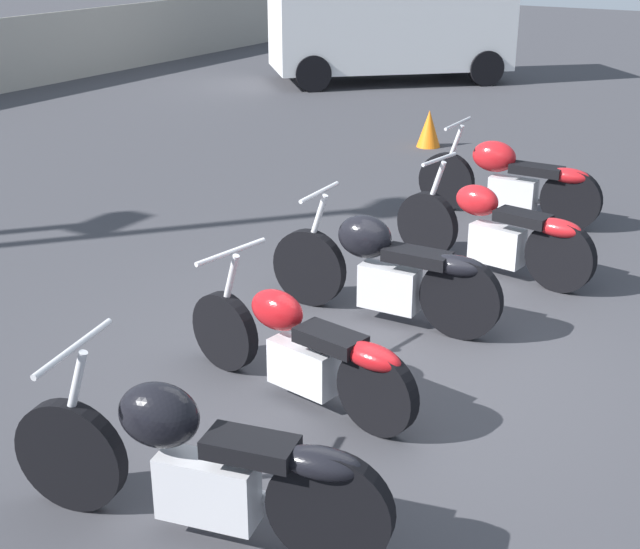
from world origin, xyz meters
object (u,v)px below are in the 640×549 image
(parked_van, at_px, (390,18))
(motorcycle_slot_2, at_px, (302,349))
(motorcycle_slot_5, at_px, (510,180))
(motorcycle_slot_3, at_px, (386,269))
(motorcycle_slot_4, at_px, (496,231))
(traffic_cone_near, at_px, (429,128))
(motorcycle_slot_1, at_px, (199,463))

(parked_van, bearing_deg, motorcycle_slot_2, 162.55)
(motorcycle_slot_2, xyz_separation_m, motorcycle_slot_5, (4.61, 0.17, 0.06))
(motorcycle_slot_3, distance_m, parked_van, 12.00)
(motorcycle_slot_3, height_order, motorcycle_slot_4, motorcycle_slot_3)
(parked_van, relative_size, traffic_cone_near, 8.97)
(motorcycle_slot_1, relative_size, motorcycle_slot_3, 1.05)
(motorcycle_slot_1, relative_size, motorcycle_slot_2, 1.09)
(motorcycle_slot_3, distance_m, traffic_cone_near, 6.23)
(parked_van, height_order, traffic_cone_near, parked_van)
(motorcycle_slot_3, xyz_separation_m, motorcycle_slot_5, (3.13, 0.05, -0.01))
(motorcycle_slot_2, bearing_deg, motorcycle_slot_3, 14.04)
(motorcycle_slot_5, xyz_separation_m, parked_van, (7.57, 5.32, 0.81))
(traffic_cone_near, bearing_deg, motorcycle_slot_1, -163.18)
(motorcycle_slot_5, bearing_deg, motorcycle_slot_2, -177.68)
(motorcycle_slot_1, relative_size, motorcycle_slot_5, 1.03)
(motorcycle_slot_1, xyz_separation_m, motorcycle_slot_3, (3.00, 0.43, 0.01))
(motorcycle_slot_1, xyz_separation_m, traffic_cone_near, (8.81, 2.66, -0.18))
(motorcycle_slot_3, height_order, traffic_cone_near, motorcycle_slot_3)
(motorcycle_slot_4, bearing_deg, motorcycle_slot_2, -176.84)
(motorcycle_slot_2, xyz_separation_m, motorcycle_slot_3, (1.48, 0.12, 0.07))
(motorcycle_slot_1, relative_size, motorcycle_slot_4, 1.06)
(motorcycle_slot_2, xyz_separation_m, motorcycle_slot_4, (2.95, -0.28, 0.03))
(motorcycle_slot_1, height_order, motorcycle_slot_4, motorcycle_slot_1)
(motorcycle_slot_1, height_order, motorcycle_slot_2, motorcycle_slot_1)
(motorcycle_slot_3, relative_size, parked_van, 0.42)
(motorcycle_slot_5, bearing_deg, parked_van, 35.30)
(traffic_cone_near, bearing_deg, parked_van, 32.69)
(motorcycle_slot_5, bearing_deg, motorcycle_slot_4, -164.41)
(motorcycle_slot_3, xyz_separation_m, motorcycle_slot_4, (1.47, -0.40, -0.04))
(motorcycle_slot_4, bearing_deg, motorcycle_slot_5, 24.06)
(motorcycle_slot_4, relative_size, motorcycle_slot_5, 0.98)
(motorcycle_slot_5, distance_m, traffic_cone_near, 3.46)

